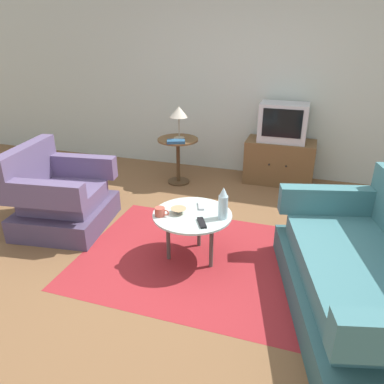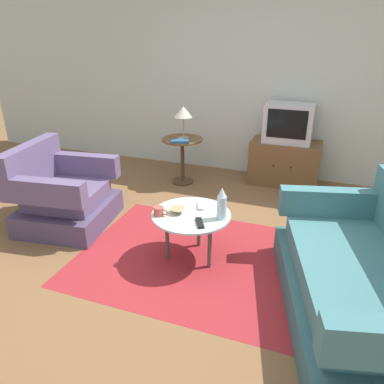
{
  "view_description": "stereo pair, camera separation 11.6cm",
  "coord_description": "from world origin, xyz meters",
  "px_view_note": "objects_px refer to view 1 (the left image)",
  "views": [
    {
      "loc": [
        0.95,
        -2.7,
        1.95
      ],
      "look_at": [
        -0.02,
        0.29,
        0.55
      ],
      "focal_mm": 34.37,
      "sensor_mm": 36.0,
      "label": 1
    },
    {
      "loc": [
        1.06,
        -2.66,
        1.95
      ],
      "look_at": [
        -0.02,
        0.29,
        0.55
      ],
      "focal_mm": 34.37,
      "sensor_mm": 36.0,
      "label": 2
    }
  ],
  "objects_px": {
    "table_lamp": "(179,113)",
    "vase": "(223,204)",
    "tv_stand": "(279,162)",
    "coffee_table": "(192,218)",
    "armchair": "(60,199)",
    "television": "(283,122)",
    "book": "(176,141)",
    "couch": "(368,280)",
    "mug": "(160,212)",
    "tv_remote_silver": "(201,206)",
    "tv_remote_dark": "(202,223)",
    "side_table": "(178,151)",
    "bowl": "(178,211)"
  },
  "relations": [
    {
      "from": "table_lamp",
      "to": "vase",
      "type": "xyz_separation_m",
      "value": [
        1.0,
        -1.67,
        -0.37
      ]
    },
    {
      "from": "tv_stand",
      "to": "table_lamp",
      "type": "distance_m",
      "value": 1.51
    },
    {
      "from": "coffee_table",
      "to": "vase",
      "type": "distance_m",
      "value": 0.33
    },
    {
      "from": "armchair",
      "to": "coffee_table",
      "type": "distance_m",
      "value": 1.54
    },
    {
      "from": "television",
      "to": "book",
      "type": "height_order",
      "value": "television"
    },
    {
      "from": "couch",
      "to": "television",
      "type": "relative_size",
      "value": 3.17
    },
    {
      "from": "tv_stand",
      "to": "mug",
      "type": "xyz_separation_m",
      "value": [
        -0.81,
        -2.26,
        0.2
      ]
    },
    {
      "from": "table_lamp",
      "to": "tv_remote_silver",
      "type": "distance_m",
      "value": 1.77
    },
    {
      "from": "book",
      "to": "tv_stand",
      "type": "bearing_deg",
      "value": 5.42
    },
    {
      "from": "tv_stand",
      "to": "tv_remote_silver",
      "type": "distance_m",
      "value": 2.05
    },
    {
      "from": "mug",
      "to": "tv_remote_dark",
      "type": "distance_m",
      "value": 0.39
    },
    {
      "from": "armchair",
      "to": "mug",
      "type": "distance_m",
      "value": 1.32
    },
    {
      "from": "television",
      "to": "tv_remote_dark",
      "type": "height_order",
      "value": "television"
    },
    {
      "from": "table_lamp",
      "to": "book",
      "type": "relative_size",
      "value": 1.63
    },
    {
      "from": "coffee_table",
      "to": "side_table",
      "type": "relative_size",
      "value": 1.13
    },
    {
      "from": "mug",
      "to": "tv_remote_silver",
      "type": "relative_size",
      "value": 0.79
    },
    {
      "from": "table_lamp",
      "to": "tv_remote_silver",
      "type": "xyz_separation_m",
      "value": [
        0.76,
        -1.52,
        -0.49
      ]
    },
    {
      "from": "side_table",
      "to": "tv_stand",
      "type": "xyz_separation_m",
      "value": [
        1.3,
        0.45,
        -0.16
      ]
    },
    {
      "from": "television",
      "to": "table_lamp",
      "type": "xyz_separation_m",
      "value": [
        -1.28,
        -0.46,
        0.13
      ]
    },
    {
      "from": "tv_remote_dark",
      "to": "vase",
      "type": "bearing_deg",
      "value": 109.18
    },
    {
      "from": "couch",
      "to": "table_lamp",
      "type": "height_order",
      "value": "table_lamp"
    },
    {
      "from": "coffee_table",
      "to": "side_table",
      "type": "xyz_separation_m",
      "value": [
        -0.75,
        1.68,
        0.04
      ]
    },
    {
      "from": "television",
      "to": "mug",
      "type": "distance_m",
      "value": 2.42
    },
    {
      "from": "mug",
      "to": "book",
      "type": "relative_size",
      "value": 0.5
    },
    {
      "from": "tv_stand",
      "to": "bowl",
      "type": "bearing_deg",
      "value": -107.29
    },
    {
      "from": "table_lamp",
      "to": "mug",
      "type": "relative_size",
      "value": 3.26
    },
    {
      "from": "television",
      "to": "table_lamp",
      "type": "relative_size",
      "value": 1.44
    },
    {
      "from": "armchair",
      "to": "mug",
      "type": "height_order",
      "value": "armchair"
    },
    {
      "from": "armchair",
      "to": "tv_remote_silver",
      "type": "relative_size",
      "value": 6.3
    },
    {
      "from": "television",
      "to": "vase",
      "type": "relative_size",
      "value": 2.11
    },
    {
      "from": "table_lamp",
      "to": "mug",
      "type": "xyz_separation_m",
      "value": [
        0.47,
        -1.8,
        -0.47
      ]
    },
    {
      "from": "armchair",
      "to": "tv_remote_silver",
      "type": "height_order",
      "value": "armchair"
    },
    {
      "from": "armchair",
      "to": "table_lamp",
      "type": "bearing_deg",
      "value": 144.13
    },
    {
      "from": "couch",
      "to": "tv_stand",
      "type": "distance_m",
      "value": 2.57
    },
    {
      "from": "tv_stand",
      "to": "book",
      "type": "bearing_deg",
      "value": -153.22
    },
    {
      "from": "bowl",
      "to": "tv_remote_dark",
      "type": "relative_size",
      "value": 0.81
    },
    {
      "from": "tv_stand",
      "to": "vase",
      "type": "bearing_deg",
      "value": -97.51
    },
    {
      "from": "couch",
      "to": "table_lamp",
      "type": "xyz_separation_m",
      "value": [
        -2.16,
        1.96,
        0.67
      ]
    },
    {
      "from": "tv_stand",
      "to": "book",
      "type": "xyz_separation_m",
      "value": [
        -1.26,
        -0.64,
        0.35
      ]
    },
    {
      "from": "book",
      "to": "tv_remote_silver",
      "type": "bearing_deg",
      "value": -82.54
    },
    {
      "from": "television",
      "to": "side_table",
      "type": "bearing_deg",
      "value": -160.88
    },
    {
      "from": "armchair",
      "to": "couch",
      "type": "relative_size",
      "value": 0.53
    },
    {
      "from": "table_lamp",
      "to": "book",
      "type": "distance_m",
      "value": 0.37
    },
    {
      "from": "vase",
      "to": "tv_remote_silver",
      "type": "xyz_separation_m",
      "value": [
        -0.24,
        0.15,
        -0.13
      ]
    },
    {
      "from": "armchair",
      "to": "vase",
      "type": "relative_size",
      "value": 3.57
    },
    {
      "from": "mug",
      "to": "book",
      "type": "xyz_separation_m",
      "value": [
        -0.45,
        1.62,
        0.14
      ]
    },
    {
      "from": "mug",
      "to": "book",
      "type": "distance_m",
      "value": 1.69
    },
    {
      "from": "vase",
      "to": "book",
      "type": "bearing_deg",
      "value": 123.22
    },
    {
      "from": "couch",
      "to": "bowl",
      "type": "height_order",
      "value": "couch"
    },
    {
      "from": "television",
      "to": "book",
      "type": "relative_size",
      "value": 2.34
    }
  ]
}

